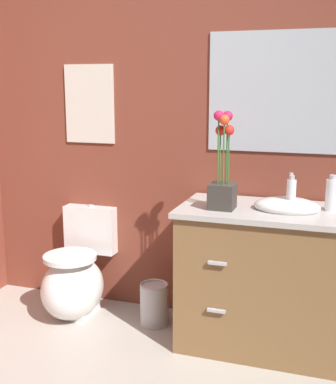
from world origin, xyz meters
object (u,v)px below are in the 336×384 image
toilet (76,279)px  trash_bin (154,304)px  soap_bottle (332,194)px  flower_vase (223,178)px  wall_poster (89,104)px  wall_mirror (276,92)px  vanity_cabinet (262,276)px  lotion_bottle (291,195)px

toilet → trash_bin: size_ratio=2.54×
soap_bottle → trash_bin: bearing=-179.4°
flower_vase → wall_poster: wall_poster is taller
trash_bin → wall_mirror: 1.50m
vanity_cabinet → flower_vase: 0.62m
wall_poster → soap_bottle: bearing=-8.6°
flower_vase → soap_bottle: bearing=14.1°
lotion_bottle → soap_bottle: bearing=23.9°
flower_vase → trash_bin: flower_vase is taller
vanity_cabinet → lotion_bottle: lotion_bottle is taller
lotion_bottle → trash_bin: (-0.82, 0.08, -0.78)m
flower_vase → lotion_bottle: size_ratio=2.71×
toilet → lotion_bottle: 1.51m
vanity_cabinet → flower_vase: bearing=-159.6°
toilet → soap_bottle: (1.56, 0.03, 0.67)m
lotion_bottle → wall_poster: wall_poster is taller
trash_bin → wall_poster: (-0.54, 0.25, 1.23)m
flower_vase → wall_poster: (-0.99, 0.38, 0.37)m
flower_vase → toilet: bearing=173.6°
toilet → trash_bin: (0.54, 0.02, -0.11)m
trash_bin → wall_poster: wall_poster is taller
vanity_cabinet → wall_poster: bearing=166.4°
soap_bottle → lotion_bottle: lotion_bottle is taller
trash_bin → wall_mirror: wall_mirror is taller
flower_vase → wall_mirror: 0.63m
wall_poster → trash_bin: bearing=-24.5°
lotion_bottle → wall_poster: 1.47m
wall_poster → wall_mirror: 1.22m
vanity_cabinet → lotion_bottle: size_ratio=5.04×
wall_poster → wall_mirror: size_ratio=0.64×
flower_vase → wall_mirror: bearing=59.5°
lotion_bottle → trash_bin: size_ratio=0.73×
flower_vase → wall_poster: bearing=159.1°
wall_mirror → soap_bottle: bearing=-34.0°
toilet → wall_poster: 1.16m
toilet → trash_bin: 0.55m
wall_mirror → toilet: bearing=-167.6°
flower_vase → lotion_bottle: bearing=8.0°
vanity_cabinet → wall_poster: size_ratio=1.96×
trash_bin → lotion_bottle: bearing=-5.6°
soap_bottle → wall_poster: size_ratio=0.39×
vanity_cabinet → trash_bin: size_ratio=3.69×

